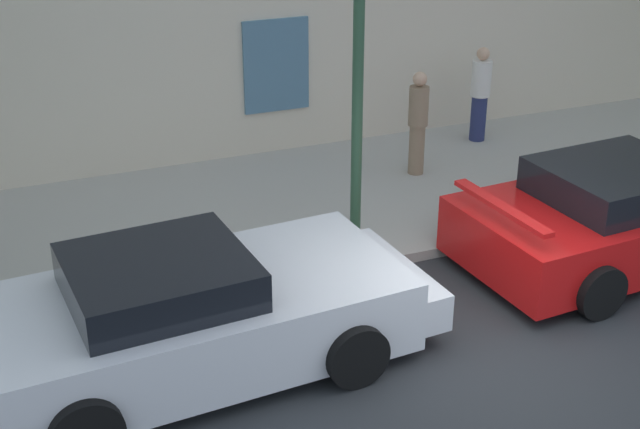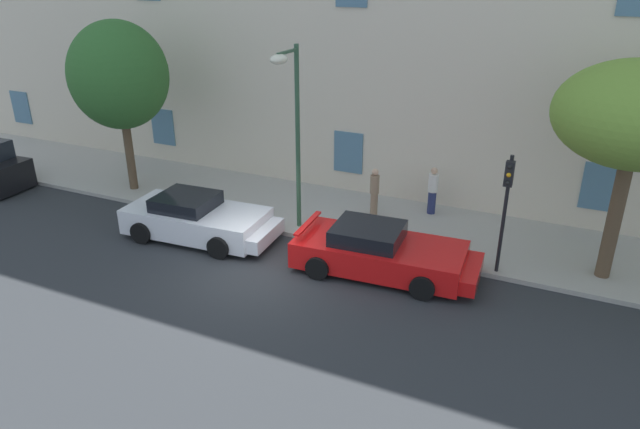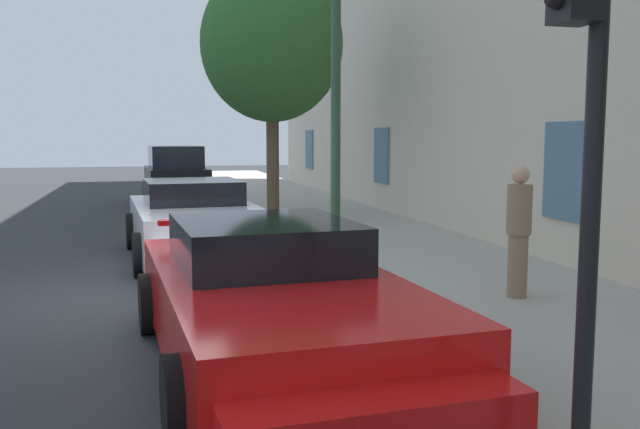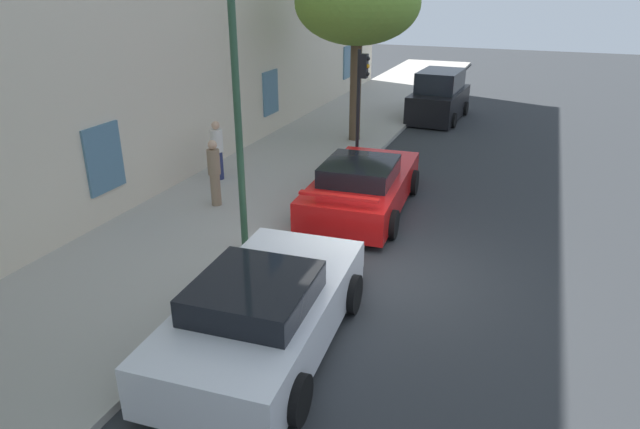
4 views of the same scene
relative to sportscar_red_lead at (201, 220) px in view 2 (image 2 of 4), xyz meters
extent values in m
plane|color=#2B2D30|center=(2.72, -1.10, -0.60)|extent=(80.00, 80.00, 0.00)
cube|color=#A8A399|center=(2.72, 3.27, -0.53)|extent=(60.00, 4.22, 0.14)
cube|color=beige|center=(2.72, 6.93, 5.52)|extent=(41.81, 3.09, 12.24)
cube|color=slate|center=(-14.01, 5.36, 1.00)|extent=(1.10, 0.06, 1.50)
cube|color=slate|center=(-5.65, 5.36, 1.00)|extent=(1.10, 0.06, 1.50)
cube|color=slate|center=(2.72, 5.36, 1.00)|extent=(1.10, 0.06, 1.50)
cube|color=slate|center=(11.08, 5.36, 1.00)|extent=(1.10, 0.06, 1.50)
cube|color=white|center=(-0.17, -0.01, -0.05)|extent=(4.49, 2.28, 0.78)
cube|color=black|center=(-0.50, -0.03, 0.54)|extent=(1.84, 1.72, 0.41)
cube|color=white|center=(1.75, 0.11, -0.15)|extent=(1.42, 1.93, 0.43)
cylinder|color=black|center=(1.12, 1.08, -0.26)|extent=(0.69, 0.28, 0.68)
cylinder|color=black|center=(1.24, -0.93, -0.26)|extent=(0.69, 0.28, 0.68)
cylinder|color=black|center=(-1.59, 0.91, -0.26)|extent=(0.69, 0.28, 0.68)
cylinder|color=black|center=(-1.46, -1.10, -0.26)|extent=(0.69, 0.28, 0.68)
cube|color=red|center=(5.73, 0.28, -0.07)|extent=(4.75, 2.30, 0.74)
cube|color=black|center=(5.39, 0.26, 0.51)|extent=(1.95, 1.72, 0.43)
cube|color=red|center=(7.77, 0.40, -0.17)|extent=(1.50, 1.94, 0.40)
cube|color=red|center=(3.61, 0.15, 0.51)|extent=(0.26, 1.72, 0.06)
cylinder|color=black|center=(7.10, 1.37, -0.28)|extent=(0.67, 0.28, 0.66)
cylinder|color=black|center=(7.23, -0.64, -0.28)|extent=(0.67, 0.28, 0.66)
cylinder|color=black|center=(4.24, 1.20, -0.28)|extent=(0.67, 0.28, 0.66)
cylinder|color=black|center=(4.36, -0.82, -0.28)|extent=(0.67, 0.28, 0.66)
cylinder|color=black|center=(-9.10, 1.03, -0.32)|extent=(0.58, 0.23, 0.57)
cylinder|color=brown|center=(11.40, 2.35, 1.30)|extent=(0.38, 0.38, 3.53)
ellipsoid|color=olive|center=(11.40, 2.35, 3.98)|extent=(4.00, 4.00, 2.61)
cylinder|color=brown|center=(-4.64, 2.19, 0.98)|extent=(0.31, 0.31, 2.88)
ellipsoid|color=#2D6028|center=(-4.64, 2.19, 3.72)|extent=(3.42, 3.42, 3.74)
cylinder|color=black|center=(8.76, 1.41, 1.20)|extent=(0.10, 0.10, 3.33)
cube|color=black|center=(8.76, 1.27, 2.42)|extent=(0.22, 0.20, 0.66)
sphere|color=black|center=(8.76, 1.16, 2.63)|extent=(0.12, 0.12, 0.12)
sphere|color=orange|center=(8.76, 1.16, 2.42)|extent=(0.12, 0.12, 0.12)
sphere|color=black|center=(8.76, 1.16, 2.21)|extent=(0.12, 0.12, 0.12)
cylinder|color=#2D5138|center=(2.49, 1.79, 2.37)|extent=(0.14, 0.14, 5.67)
cube|color=#2D5138|center=(2.49, 1.24, 5.06)|extent=(0.08, 1.10, 0.08)
ellipsoid|color=#EAE5C6|center=(2.49, 0.74, 4.93)|extent=(0.44, 0.60, 0.28)
cylinder|color=#8C7259|center=(4.38, 3.60, -0.07)|extent=(0.26, 0.26, 0.79)
cylinder|color=#8C7259|center=(4.38, 3.60, 0.63)|extent=(0.33, 0.33, 0.61)
sphere|color=tan|center=(4.38, 3.60, 1.06)|extent=(0.22, 0.22, 0.22)
cylinder|color=navy|center=(6.09, 4.55, -0.07)|extent=(0.36, 0.36, 0.79)
cylinder|color=silver|center=(6.09, 4.55, 0.63)|extent=(0.45, 0.45, 0.61)
sphere|color=tan|center=(6.09, 4.55, 1.05)|extent=(0.22, 0.22, 0.22)
camera|label=1|loc=(-1.95, -7.65, 4.72)|focal=49.29mm
camera|label=2|loc=(10.18, -13.29, 7.37)|focal=32.46mm
camera|label=3|loc=(11.82, -0.83, 1.53)|focal=38.30mm
camera|label=4|loc=(-6.59, -3.43, 4.67)|focal=31.37mm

